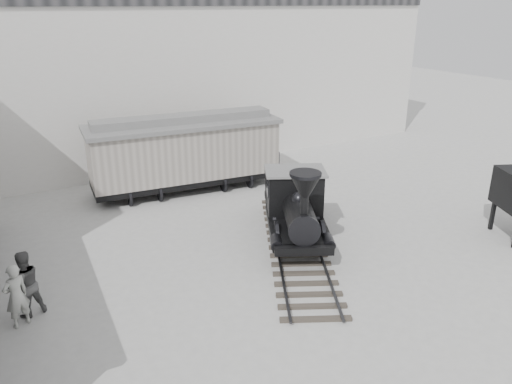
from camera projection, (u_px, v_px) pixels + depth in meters
ground at (331, 300)px, 14.58m from camera, size 90.00×90.00×0.00m
north_wall at (150, 59)px, 24.75m from camera, size 34.00×2.51×11.00m
locomotive at (295, 209)px, 17.92m from camera, size 5.96×9.03×3.23m
boxcar at (185, 151)px, 22.58m from camera, size 8.85×3.56×3.53m
visitor_a at (16, 296)px, 13.14m from camera, size 0.78×0.66×1.82m
visitor_b at (25, 284)px, 13.59m from camera, size 1.10×0.96×1.93m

